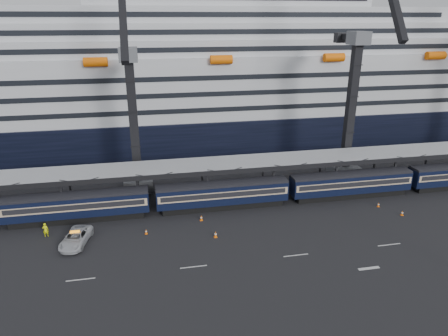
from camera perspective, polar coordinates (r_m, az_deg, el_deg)
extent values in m
plane|color=black|center=(52.11, 10.74, -9.57)|extent=(260.00, 260.00, 0.00)
cube|color=beige|center=(46.31, -19.80, -14.77)|extent=(3.00, 0.15, 0.02)
cube|color=beige|center=(45.76, -4.39, -13.90)|extent=(3.00, 0.15, 0.02)
cube|color=beige|center=(48.29, 10.22, -12.17)|extent=(3.00, 0.15, 0.02)
cube|color=beige|center=(53.45, 22.52, -10.09)|extent=(3.00, 0.15, 0.02)
cube|color=beige|center=(48.15, 19.99, -13.31)|extent=(2.50, 0.40, 0.02)
cube|color=black|center=(58.36, -20.00, -6.57)|extent=(17.48, 2.40, 0.90)
cube|color=black|center=(57.59, -20.22, -4.98)|extent=(19.00, 2.80, 2.70)
cube|color=#C5AD8B|center=(57.47, -20.25, -4.71)|extent=(18.62, 2.92, 1.05)
cube|color=black|center=(57.45, -20.26, -4.66)|extent=(17.86, 2.98, 0.70)
cube|color=black|center=(56.99, -20.40, -3.61)|extent=(19.00, 2.50, 0.35)
cube|color=black|center=(58.32, -0.20, -5.24)|extent=(17.48, 2.40, 0.90)
cube|color=black|center=(57.55, -0.20, -3.62)|extent=(19.00, 2.80, 2.70)
cube|color=#C5AD8B|center=(57.43, -0.20, -3.35)|extent=(18.62, 2.92, 1.05)
cube|color=black|center=(57.41, -0.20, -3.31)|extent=(17.86, 2.98, 0.70)
cube|color=black|center=(56.95, -0.20, -2.25)|extent=(19.00, 2.50, 0.35)
cube|color=black|center=(64.78, 17.49, -3.51)|extent=(17.48, 2.40, 0.90)
cube|color=black|center=(64.09, 17.66, -2.04)|extent=(19.00, 2.80, 2.70)
cube|color=#C5AD8B|center=(63.98, 17.68, -1.79)|extent=(18.62, 2.92, 1.05)
cube|color=black|center=(63.96, 17.69, -1.75)|extent=(17.86, 2.98, 0.70)
cube|color=black|center=(63.55, 17.80, -0.79)|extent=(19.00, 2.50, 0.35)
cube|color=#93969B|center=(61.83, 6.39, 1.15)|extent=(130.00, 6.00, 0.25)
cube|color=black|center=(59.26, 7.23, -0.08)|extent=(130.00, 0.25, 0.70)
cube|color=black|center=(64.64, 5.60, 1.77)|extent=(130.00, 0.25, 0.70)
cube|color=black|center=(58.87, -22.03, -4.18)|extent=(0.25, 0.25, 5.40)
cube|color=black|center=(63.93, -21.19, -2.11)|extent=(0.25, 0.25, 5.40)
cube|color=black|center=(57.65, -12.25, -3.60)|extent=(0.25, 0.25, 5.40)
cube|color=black|center=(62.81, -12.21, -1.53)|extent=(0.25, 0.25, 5.40)
cube|color=black|center=(58.14, -2.36, -2.90)|extent=(0.25, 0.25, 5.40)
cube|color=black|center=(63.27, -3.14, -0.90)|extent=(0.25, 0.25, 5.40)
cube|color=black|center=(60.32, 7.07, -2.15)|extent=(0.25, 0.25, 5.40)
cube|color=black|center=(65.27, 5.58, -0.28)|extent=(0.25, 0.25, 5.40)
cube|color=black|center=(64.00, 15.63, -1.41)|extent=(0.25, 0.25, 5.40)
cube|color=black|center=(68.69, 13.61, 0.30)|extent=(0.25, 0.25, 5.40)
cube|color=black|center=(68.95, 23.10, -0.75)|extent=(0.25, 0.25, 5.40)
cube|color=black|center=(73.32, 20.75, 0.81)|extent=(0.25, 0.25, 5.40)
cube|color=black|center=(78.95, 26.96, 1.25)|extent=(0.25, 0.25, 5.40)
cube|color=black|center=(92.10, 0.46, 6.57)|extent=(200.00, 28.00, 7.00)
cube|color=silver|center=(90.26, 0.48, 12.43)|extent=(190.00, 26.88, 12.00)
cube|color=silver|center=(89.49, 0.49, 17.19)|extent=(160.00, 24.64, 3.00)
cube|color=black|center=(77.44, 2.40, 16.63)|extent=(153.60, 0.12, 0.90)
cube|color=silver|center=(89.36, 0.50, 19.11)|extent=(124.00, 21.84, 3.00)
cube|color=black|center=(78.65, 2.19, 18.89)|extent=(119.04, 0.12, 0.90)
cube|color=silver|center=(89.33, 0.50, 21.04)|extent=(90.00, 19.04, 3.00)
cube|color=black|center=(79.97, 1.97, 21.07)|extent=(86.40, 0.12, 0.90)
cylinder|color=#FF6808|center=(74.27, -17.86, 14.21)|extent=(4.00, 1.60, 1.60)
cylinder|color=#FF6808|center=(75.12, -0.39, 15.22)|extent=(4.00, 1.60, 1.60)
cylinder|color=#FF6808|center=(82.08, 15.43, 14.98)|extent=(4.00, 1.60, 1.60)
cylinder|color=#FF6808|center=(93.81, 27.97, 14.01)|extent=(4.00, 1.60, 1.60)
cube|color=#4C4F54|center=(65.48, -12.09, -2.19)|extent=(4.50, 4.50, 2.00)
cube|color=black|center=(62.37, -12.77, 6.31)|extent=(1.30, 1.30, 18.00)
cube|color=#4C4F54|center=(60.75, -13.54, 15.47)|extent=(2.60, 3.20, 2.00)
cube|color=black|center=(54.81, -14.36, 22.14)|extent=(0.90, 12.26, 14.37)
cube|color=black|center=(63.26, -13.47, 15.66)|extent=(0.90, 5.04, 0.90)
cube|color=black|center=(65.79, -13.40, 15.67)|extent=(2.20, 1.60, 1.60)
cube|color=#4C4F54|center=(72.42, 16.72, -0.38)|extent=(4.50, 4.50, 2.00)
cube|color=black|center=(69.41, 17.65, 8.13)|extent=(1.30, 1.30, 20.00)
cube|color=#4C4F54|center=(68.06, 18.69, 17.18)|extent=(2.60, 3.20, 2.00)
cube|color=black|center=(70.52, 17.55, 17.39)|extent=(0.90, 5.60, 0.90)
cube|color=black|center=(73.02, 16.47, 17.42)|extent=(2.20, 1.60, 1.60)
imported|color=#B3B5BB|center=(52.48, -20.41, -9.36)|extent=(3.84, 6.26, 1.62)
imported|color=#F5FF0D|center=(55.50, -24.14, -8.07)|extent=(0.72, 0.50, 1.87)
cube|color=#FF6808|center=(52.69, -11.04, -9.21)|extent=(0.35, 0.35, 0.04)
cone|color=#FF6808|center=(52.52, -11.07, -8.88)|extent=(0.29, 0.29, 0.66)
cylinder|color=white|center=(52.52, -11.07, -8.88)|extent=(0.25, 0.25, 0.11)
cube|color=#FF6808|center=(55.03, -3.26, -7.45)|extent=(0.40, 0.40, 0.04)
cone|color=#FF6808|center=(54.85, -3.27, -7.08)|extent=(0.34, 0.34, 0.76)
cylinder|color=white|center=(54.85, -3.27, -7.08)|extent=(0.28, 0.28, 0.13)
cube|color=#FF6808|center=(51.05, -1.21, -9.83)|extent=(0.42, 0.42, 0.04)
cone|color=#FF6808|center=(50.83, -1.21, -9.42)|extent=(0.36, 0.36, 0.80)
cylinder|color=white|center=(50.83, -1.21, -9.42)|extent=(0.30, 0.30, 0.13)
cube|color=#FF6808|center=(62.89, 21.17, -5.16)|extent=(0.34, 0.34, 0.04)
cone|color=#FF6808|center=(62.75, 21.21, -4.88)|extent=(0.29, 0.29, 0.65)
cylinder|color=white|center=(62.75, 21.21, -4.88)|extent=(0.24, 0.24, 0.11)
cube|color=#FF6808|center=(61.54, 24.07, -6.17)|extent=(0.37, 0.37, 0.04)
cone|color=#FF6808|center=(61.38, 24.12, -5.86)|extent=(0.31, 0.31, 0.71)
cylinder|color=white|center=(61.38, 24.12, -5.86)|extent=(0.27, 0.27, 0.12)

